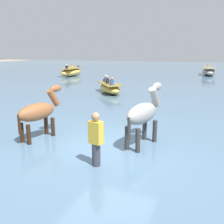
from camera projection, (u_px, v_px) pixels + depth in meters
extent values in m
plane|color=gray|center=(109.00, 156.00, 7.41)|extent=(120.00, 120.00, 0.00)
cube|color=slate|center=(167.00, 95.00, 16.42)|extent=(90.00, 90.00, 0.31)
ellipsoid|color=brown|center=(37.00, 112.00, 7.73)|extent=(0.76, 1.42, 0.54)
cylinder|color=black|center=(46.00, 130.00, 8.37)|extent=(0.12, 0.12, 0.91)
cylinder|color=black|center=(53.00, 131.00, 8.19)|extent=(0.12, 0.12, 0.91)
cylinder|color=black|center=(22.00, 138.00, 7.62)|extent=(0.12, 0.12, 0.91)
cylinder|color=black|center=(29.00, 140.00, 7.44)|extent=(0.12, 0.12, 0.91)
cylinder|color=brown|center=(53.00, 98.00, 8.22)|extent=(0.32, 0.53, 0.62)
ellipsoid|color=brown|center=(56.00, 88.00, 8.26)|extent=(0.29, 0.49, 0.23)
cylinder|color=black|center=(19.00, 125.00, 7.28)|extent=(0.09, 0.09, 0.58)
ellipsoid|color=gray|center=(142.00, 114.00, 7.17)|extent=(0.84, 1.52, 0.58)
cylinder|color=#31312F|center=(144.00, 134.00, 7.85)|extent=(0.13, 0.13, 0.98)
cylinder|color=#31312F|center=(155.00, 136.00, 7.66)|extent=(0.13, 0.13, 0.98)
cylinder|color=#31312F|center=(127.00, 143.00, 7.06)|extent=(0.13, 0.13, 0.98)
cylinder|color=#31312F|center=(138.00, 146.00, 6.86)|extent=(0.13, 0.13, 0.98)
cylinder|color=gray|center=(155.00, 97.00, 7.68)|extent=(0.35, 0.57, 0.66)
ellipsoid|color=gray|center=(157.00, 87.00, 7.72)|extent=(0.32, 0.53, 0.25)
cylinder|color=#31312F|center=(129.00, 128.00, 6.69)|extent=(0.09, 0.09, 0.62)
ellipsoid|color=#B2AD9E|center=(209.00, 72.00, 28.08)|extent=(1.76, 4.23, 0.78)
cube|color=slate|center=(209.00, 68.00, 27.99)|extent=(1.69, 4.06, 0.04)
cube|color=gold|center=(208.00, 66.00, 27.99)|extent=(0.20, 0.27, 0.30)
sphere|color=#A37556|center=(208.00, 64.00, 27.93)|extent=(0.18, 0.18, 0.18)
ellipsoid|color=gold|center=(71.00, 72.00, 27.19)|extent=(1.72, 3.99, 0.79)
cube|color=olive|center=(71.00, 68.00, 27.09)|extent=(1.66, 3.83, 0.04)
cube|color=black|center=(78.00, 67.00, 28.81)|extent=(0.17, 0.13, 0.18)
cube|color=#232328|center=(67.00, 67.00, 26.02)|extent=(0.20, 0.27, 0.30)
sphere|color=beige|center=(67.00, 65.00, 25.97)|extent=(0.18, 0.18, 0.18)
cube|color=gold|center=(72.00, 67.00, 27.03)|extent=(0.20, 0.27, 0.30)
sphere|color=#A37556|center=(72.00, 64.00, 26.97)|extent=(0.18, 0.18, 0.18)
ellipsoid|color=gold|center=(110.00, 89.00, 16.35)|extent=(2.59, 2.92, 0.58)
cube|color=olive|center=(110.00, 84.00, 16.27)|extent=(2.49, 2.80, 0.04)
cube|color=black|center=(104.00, 80.00, 17.54)|extent=(0.20, 0.19, 0.18)
cube|color=#3356A8|center=(112.00, 83.00, 15.46)|extent=(0.30, 0.32, 0.30)
sphere|color=#A37556|center=(112.00, 79.00, 15.40)|extent=(0.18, 0.18, 0.18)
cube|color=#232328|center=(108.00, 81.00, 16.19)|extent=(0.30, 0.32, 0.30)
sphere|color=#A37556|center=(108.00, 77.00, 16.14)|extent=(0.18, 0.18, 0.18)
cube|color=#3356A8|center=(106.00, 80.00, 16.97)|extent=(0.30, 0.32, 0.30)
sphere|color=beige|center=(106.00, 76.00, 16.92)|extent=(0.18, 0.18, 0.18)
cylinder|color=#383842|center=(96.00, 161.00, 6.07)|extent=(0.20, 0.20, 0.88)
cube|color=gold|center=(96.00, 132.00, 5.90)|extent=(0.36, 0.27, 0.54)
sphere|color=#A37556|center=(96.00, 117.00, 5.81)|extent=(0.20, 0.20, 0.20)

